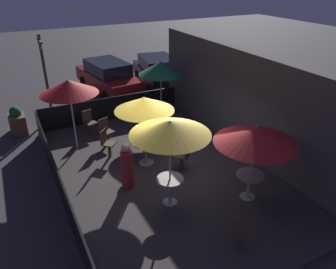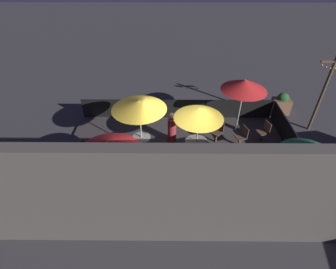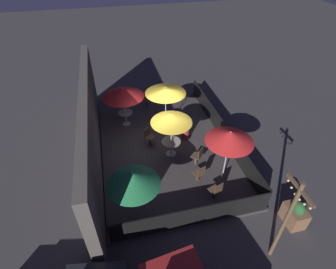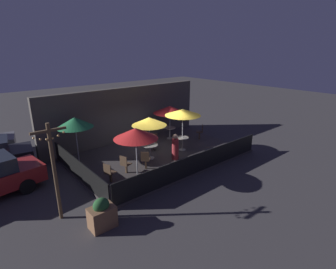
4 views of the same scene
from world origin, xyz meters
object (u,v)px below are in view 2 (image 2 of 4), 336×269
object	(u,v)px
patio_chair_3	(83,152)
light_post	(323,91)
patio_chair_4	(242,136)
patio_chair_0	(173,161)
patron_0	(172,129)
planter_box	(281,104)
patio_umbrella_1	(108,148)
dining_table_0	(196,144)
patio_chair_2	(264,131)
dining_table_2	(142,140)
patio_umbrella_2	(139,105)
dining_table_1	(114,178)
patio_umbrella_0	(199,113)
patio_umbrella_4	(311,150)
patio_umbrella_3	(245,85)
patio_chair_1	(217,131)

from	to	relation	value
patio_chair_3	light_post	bearing A→B (deg)	58.84
patio_chair_4	light_post	bearing A→B (deg)	-178.73
patio_chair_0	patron_0	distance (m)	1.84
patio_chair_3	planter_box	size ratio (longest dim) A/B	0.88
patio_umbrella_1	dining_table_0	xyz separation A→B (m)	(-2.89, -1.76, -1.31)
patio_chair_2	patio_chair_3	xyz separation A→B (m)	(7.21, 1.40, 0.03)
patio_umbrella_1	dining_table_2	xyz separation A→B (m)	(-0.76, -2.00, -1.32)
patio_umbrella_2	patio_umbrella_1	bearing A→B (deg)	69.14
dining_table_1	patio_chair_2	xyz separation A→B (m)	(-5.81, -2.79, -0.08)
patio_umbrella_0	patio_umbrella_2	distance (m)	2.15
patio_chair_2	planter_box	distance (m)	2.86
dining_table_0	patio_chair_2	distance (m)	3.10
patio_umbrella_4	patio_umbrella_2	bearing A→B (deg)	-23.67
patio_umbrella_0	patio_umbrella_4	size ratio (longest dim) A/B	0.95
patio_chair_4	light_post	xyz separation A→B (m)	(-3.44, -1.33, 1.36)
patio_umbrella_4	patio_chair_4	size ratio (longest dim) A/B	2.62
patio_umbrella_1	patio_umbrella_2	xyz separation A→B (m)	(-0.76, -2.00, 0.31)
patio_umbrella_3	patio_chair_1	bearing A→B (deg)	38.61
light_post	patio_chair_0	bearing A→B (deg)	24.76
dining_table_1	patron_0	distance (m)	3.36
patio_umbrella_0	dining_table_2	distance (m)	2.58
patio_umbrella_1	patio_umbrella_2	bearing A→B (deg)	-110.86
light_post	planter_box	bearing A→B (deg)	-57.23
patio_chair_2	light_post	distance (m)	2.97
patio_chair_0	patio_chair_1	bearing A→B (deg)	0.70
patio_umbrella_1	patio_chair_2	size ratio (longest dim) A/B	2.35
dining_table_2	patio_chair_2	bearing A→B (deg)	-171.11
dining_table_2	patio_umbrella_4	bearing A→B (deg)	156.33
dining_table_1	planter_box	size ratio (longest dim) A/B	0.69
patio_umbrella_0	patio_chair_2	world-z (taller)	patio_umbrella_0
patio_umbrella_2	dining_table_0	bearing A→B (deg)	173.55
patio_chair_4	dining_table_1	bearing A→B (deg)	7.12
patio_umbrella_4	dining_table_0	distance (m)	3.97
dining_table_1	patio_chair_3	xyz separation A→B (m)	(1.39, -1.38, -0.05)
patio_chair_4	patron_0	xyz separation A→B (m)	(2.87, -0.27, 0.16)
dining_table_0	patio_chair_2	xyz separation A→B (m)	(-2.92, -1.03, -0.11)
dining_table_1	patio_chair_1	xyz separation A→B (m)	(-3.85, -2.72, -0.06)
dining_table_1	dining_table_2	xyz separation A→B (m)	(-0.76, -2.00, 0.01)
patio_chair_1	patio_chair_4	world-z (taller)	patio_chair_1
patio_umbrella_1	dining_table_0	size ratio (longest dim) A/B	2.48
patio_umbrella_0	patio_chair_4	bearing A→B (deg)	-160.11
patio_chair_2	patron_0	size ratio (longest dim) A/B	0.66
patio_chair_3	light_post	world-z (taller)	light_post
patio_umbrella_2	dining_table_0	world-z (taller)	patio_umbrella_2
patio_umbrella_1	patio_umbrella_4	world-z (taller)	patio_umbrella_4
patio_umbrella_1	light_post	bearing A→B (deg)	-155.36
patio_umbrella_1	planter_box	size ratio (longest dim) A/B	1.96
dining_table_1	patron_0	world-z (taller)	patron_0
patio_umbrella_3	patio_chair_4	size ratio (longest dim) A/B	2.74
patio_umbrella_0	dining_table_1	world-z (taller)	patio_umbrella_0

